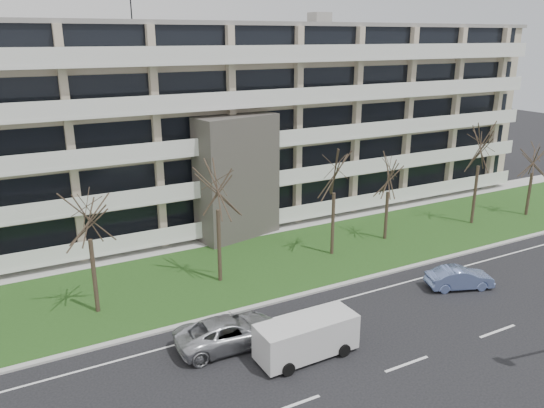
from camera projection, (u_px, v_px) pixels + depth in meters
ground at (407, 364)px, 24.18m from camera, size 160.00×160.00×0.00m
grass_verge at (273, 261)px, 35.10m from camera, size 90.00×10.00×0.06m
curb at (313, 292)px, 30.89m from camera, size 90.00×0.35×0.12m
sidewalk at (238, 235)px, 39.73m from camera, size 90.00×2.00×0.08m
lane_edge_line at (327, 303)px, 29.65m from camera, size 90.00×0.12×0.01m
apartment_building at (201, 122)px, 43.16m from camera, size 60.50×15.10×18.75m
silver_pickup at (229, 332)px, 25.44m from camera, size 5.32×2.62×1.45m
blue_sedan at (460, 278)px, 31.31m from camera, size 4.13×2.60×1.29m
white_van at (308, 334)px, 24.52m from camera, size 4.87×2.07×1.87m
tree_2 at (87, 210)px, 26.97m from camera, size 3.77×3.77×7.54m
tree_3 at (217, 181)px, 30.46m from camera, size 4.09×4.09×8.18m
tree_4 at (335, 168)px, 34.51m from camera, size 3.91×3.91×7.82m
tree_5 at (389, 173)px, 37.54m from camera, size 3.23×3.23×6.47m
tree_6 at (481, 142)px, 40.33m from camera, size 4.22×4.22×8.44m
tree_7 at (535, 156)px, 42.73m from camera, size 3.24×3.24×6.48m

